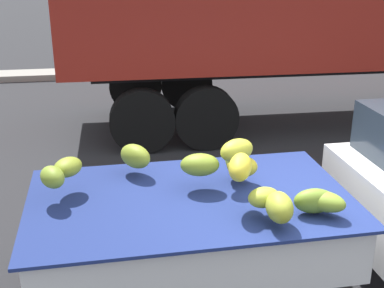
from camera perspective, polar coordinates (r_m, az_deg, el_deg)
name	(u,v)px	position (r m, az deg, el deg)	size (l,w,h in m)	color
curb_strip	(178,70)	(14.24, -1.59, 8.28)	(80.00, 0.80, 0.16)	gray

